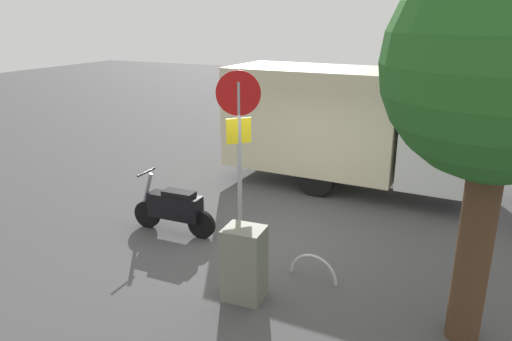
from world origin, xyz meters
name	(u,v)px	position (x,y,z in m)	size (l,w,h in m)	color
ground_plane	(275,238)	(0.00, 0.00, 0.00)	(60.00, 60.00, 0.00)	#474848
box_truck_near	(353,124)	(-0.56, -3.52, 1.61)	(7.80, 2.47, 2.91)	black
motorcycle	(175,208)	(1.89, 0.58, 0.52)	(1.81, 0.55, 1.20)	black
stop_sign	(239,134)	(0.42, 0.66, 2.17)	(0.71, 0.33, 3.25)	#9E9EA3
street_tree	(502,70)	(-3.42, 1.70, 3.52)	(2.71, 2.71, 4.93)	#47301E
utility_cabinet	(244,264)	(-0.36, 2.08, 0.57)	(0.58, 0.49, 1.15)	slate
bike_rack_hoop	(313,278)	(-1.14, 1.11, 0.00)	(0.85, 0.85, 0.05)	#B7B7BC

